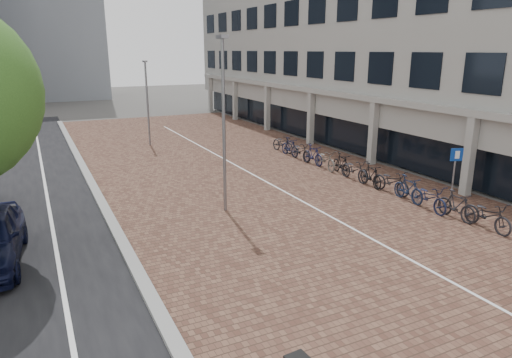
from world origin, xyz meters
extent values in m
plane|color=#474442|center=(0.00, 0.00, 0.00)|extent=(140.00, 140.00, 0.00)
cube|color=brown|center=(2.00, 12.00, 0.01)|extent=(14.50, 42.00, 0.04)
cube|color=gray|center=(-5.10, 12.00, 0.07)|extent=(0.35, 42.00, 0.14)
cube|color=white|center=(-7.00, 12.00, 0.02)|extent=(0.12, 44.00, 0.00)
cube|color=white|center=(2.20, 12.00, 0.04)|extent=(0.10, 30.00, 0.00)
cube|color=#969691|center=(13.00, 16.00, 8.50)|extent=(8.00, 40.00, 13.00)
cube|color=black|center=(9.60, 16.00, 1.70)|extent=(0.15, 38.00, 3.20)
cube|color=#969691|center=(9.40, 16.00, 3.45)|extent=(1.60, 38.00, 0.30)
cube|color=#969691|center=(8.80, 4.00, 1.70)|extent=(0.35, 0.35, 3.40)
cube|color=#969691|center=(8.80, 10.00, 1.70)|extent=(0.35, 0.35, 3.40)
cube|color=#969691|center=(8.80, 16.00, 1.70)|extent=(0.35, 0.35, 3.40)
cube|color=#969691|center=(8.80, 22.00, 1.70)|extent=(0.35, 0.35, 3.40)
cube|color=#969691|center=(8.80, 28.00, 1.70)|extent=(0.35, 0.35, 3.40)
cube|color=#969691|center=(8.80, 34.00, 1.70)|extent=(0.35, 0.35, 3.40)
cylinder|color=slate|center=(7.06, 3.20, 1.07)|extent=(0.07, 0.07, 2.14)
cube|color=navy|center=(7.06, 3.17, 2.09)|extent=(0.47, 0.20, 0.49)
cylinder|color=slate|center=(-0.98, 6.66, 3.17)|extent=(0.12, 0.12, 6.34)
cylinder|color=slate|center=(-0.54, 20.32, 2.61)|extent=(0.12, 0.12, 5.21)
imported|color=black|center=(6.30, 1.00, 0.52)|extent=(0.85, 2.02, 1.04)
imported|color=black|center=(6.14, 2.15, 0.53)|extent=(0.58, 1.77, 1.05)
imported|color=#141A38|center=(5.99, 3.30, 0.52)|extent=(0.93, 2.04, 1.04)
imported|color=#16213C|center=(6.05, 4.45, 0.53)|extent=(0.66, 1.79, 1.05)
imported|color=black|center=(6.22, 5.60, 0.52)|extent=(0.83, 2.02, 1.04)
imported|color=black|center=(6.06, 6.75, 0.53)|extent=(0.76, 1.80, 1.05)
imported|color=#212227|center=(6.05, 7.90, 0.52)|extent=(0.72, 1.98, 1.04)
imported|color=black|center=(6.16, 9.05, 0.53)|extent=(0.76, 1.80, 1.05)
imported|color=#5B5853|center=(6.01, 10.20, 0.52)|extent=(0.92, 2.04, 1.04)
imported|color=#141639|center=(5.99, 11.35, 0.53)|extent=(0.52, 1.75, 1.05)
imported|color=black|center=(5.93, 12.50, 0.52)|extent=(0.72, 1.98, 1.04)
imported|color=black|center=(5.92, 13.65, 0.53)|extent=(0.54, 1.76, 1.05)
imported|color=#222328|center=(6.11, 14.80, 0.52)|extent=(0.90, 2.04, 1.04)
camera|label=1|loc=(-7.21, -8.68, 5.92)|focal=32.27mm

